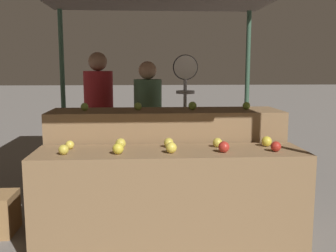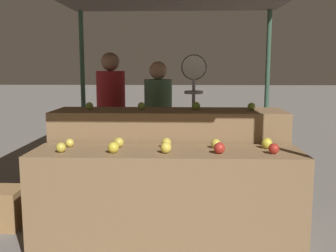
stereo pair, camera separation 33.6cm
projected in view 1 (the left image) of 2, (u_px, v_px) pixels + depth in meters
name	position (u px, v px, depth m)	size (l,w,h in m)	color
ground_plane	(170.00, 250.00, 3.22)	(60.00, 60.00, 0.00)	slate
display_counter_front	(170.00, 201.00, 3.16)	(2.13, 0.55, 0.84)	olive
display_counter_back	(166.00, 167.00, 3.73)	(2.13, 0.55, 1.09)	olive
apple_front_0	(64.00, 150.00, 2.94)	(0.08, 0.08, 0.08)	gold
apple_front_1	(118.00, 149.00, 2.95)	(0.09, 0.09, 0.09)	gold
apple_front_2	(171.00, 148.00, 2.99)	(0.09, 0.09, 0.09)	yellow
apple_front_3	(224.00, 147.00, 3.01)	(0.09, 0.09, 0.09)	#B72D23
apple_front_4	(276.00, 147.00, 3.04)	(0.08, 0.08, 0.08)	#AD281E
apple_front_5	(70.00, 145.00, 3.14)	(0.07, 0.07, 0.07)	yellow
apple_front_6	(121.00, 143.00, 3.16)	(0.08, 0.08, 0.08)	gold
apple_front_7	(169.00, 143.00, 3.20)	(0.08, 0.08, 0.08)	gold
apple_front_8	(218.00, 143.00, 3.21)	(0.08, 0.08, 0.08)	gold
apple_front_9	(267.00, 141.00, 3.24)	(0.09, 0.09, 0.09)	gold
apple_back_0	(85.00, 107.00, 3.59)	(0.07, 0.07, 0.07)	#8EB247
apple_back_1	(138.00, 106.00, 3.63)	(0.07, 0.07, 0.07)	#8EB247
apple_back_2	(192.00, 106.00, 3.66)	(0.08, 0.08, 0.08)	#84AD3D
apple_back_3	(246.00, 106.00, 3.69)	(0.07, 0.07, 0.07)	#84AD3D
produce_scale	(185.00, 97.00, 4.23)	(0.27, 0.20, 1.62)	#99999E
person_vendor_at_scale	(148.00, 118.00, 4.54)	(0.35, 0.35, 1.55)	#2D2D38
person_customer_left	(99.00, 112.00, 4.66)	(0.41, 0.41, 1.66)	#2D2D38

